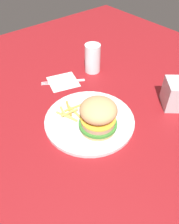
# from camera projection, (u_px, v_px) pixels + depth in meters

# --- Properties ---
(ground_plane) EXTENTS (1.60, 1.60, 0.00)m
(ground_plane) POSITION_uv_depth(u_px,v_px,m) (92.00, 117.00, 0.74)
(ground_plane) COLOR maroon
(plate) EXTENTS (0.29, 0.29, 0.01)m
(plate) POSITION_uv_depth(u_px,v_px,m) (89.00, 120.00, 0.72)
(plate) COLOR silver
(plate) RESTS_ON ground_plane
(sandwich) EXTENTS (0.12, 0.12, 0.10)m
(sandwich) POSITION_uv_depth(u_px,v_px,m) (98.00, 115.00, 0.66)
(sandwich) COLOR tan
(sandwich) RESTS_ON plate
(fries_pile) EXTENTS (0.10, 0.09, 0.01)m
(fries_pile) POSITION_uv_depth(u_px,v_px,m) (70.00, 112.00, 0.74)
(fries_pile) COLOR gold
(fries_pile) RESTS_ON plate
(napkin) EXTENTS (0.14, 0.14, 0.00)m
(napkin) POSITION_uv_depth(u_px,v_px,m) (63.00, 82.00, 0.89)
(napkin) COLOR white
(napkin) RESTS_ON ground_plane
(fork) EXTENTS (0.10, 0.16, 0.00)m
(fork) POSITION_uv_depth(u_px,v_px,m) (63.00, 81.00, 0.89)
(fork) COLOR silver
(fork) RESTS_ON napkin
(drink_glass) EXTENTS (0.06, 0.06, 0.12)m
(drink_glass) POSITION_uv_depth(u_px,v_px,m) (93.00, 60.00, 0.91)
(drink_glass) COLOR silver
(drink_glass) RESTS_ON ground_plane
(napkin_dispenser) EXTENTS (0.11, 0.10, 0.09)m
(napkin_dispenser) POSITION_uv_depth(u_px,v_px,m) (174.00, 94.00, 0.76)
(napkin_dispenser) COLOR #B7BABF
(napkin_dispenser) RESTS_ON ground_plane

